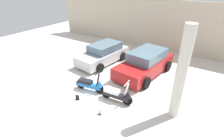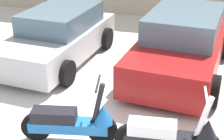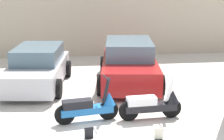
{
  "view_description": "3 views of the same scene",
  "coord_description": "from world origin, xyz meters",
  "px_view_note": "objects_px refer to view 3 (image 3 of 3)",
  "views": [
    {
      "loc": [
        4.55,
        -4.91,
        5.09
      ],
      "look_at": [
        -0.13,
        2.27,
        0.65
      ],
      "focal_mm": 28.0,
      "sensor_mm": 36.0,
      "label": 1
    },
    {
      "loc": [
        1.31,
        -3.6,
        3.5
      ],
      "look_at": [
        -0.08,
        1.94,
        0.83
      ],
      "focal_mm": 55.0,
      "sensor_mm": 36.0,
      "label": 2
    },
    {
      "loc": [
        -0.83,
        -7.15,
        3.39
      ],
      "look_at": [
        0.3,
        2.41,
        0.89
      ],
      "focal_mm": 55.0,
      "sensor_mm": 36.0,
      "label": 3
    }
  ],
  "objects_px": {
    "scooter_front_left": "(90,107)",
    "scooter_front_right": "(153,104)",
    "car_rear_left": "(38,67)",
    "placard_near_left_scooter": "(89,133)",
    "car_rear_center": "(129,63)",
    "placard_near_right_scooter": "(159,135)"
  },
  "relations": [
    {
      "from": "placard_near_left_scooter",
      "to": "placard_near_right_scooter",
      "type": "bearing_deg",
      "value": -8.78
    },
    {
      "from": "scooter_front_left",
      "to": "placard_near_left_scooter",
      "type": "relative_size",
      "value": 6.11
    },
    {
      "from": "scooter_front_right",
      "to": "placard_near_right_scooter",
      "type": "distance_m",
      "value": 1.21
    },
    {
      "from": "car_rear_center",
      "to": "placard_near_left_scooter",
      "type": "distance_m",
      "value": 4.51
    },
    {
      "from": "car_rear_center",
      "to": "placard_near_left_scooter",
      "type": "xyz_separation_m",
      "value": [
        -1.59,
        -4.19,
        -0.57
      ]
    },
    {
      "from": "car_rear_left",
      "to": "placard_near_left_scooter",
      "type": "xyz_separation_m",
      "value": [
        1.45,
        -4.16,
        -0.51
      ]
    },
    {
      "from": "scooter_front_right",
      "to": "car_rear_left",
      "type": "distance_m",
      "value": 4.5
    },
    {
      "from": "car_rear_left",
      "to": "scooter_front_right",
      "type": "bearing_deg",
      "value": 50.61
    },
    {
      "from": "scooter_front_left",
      "to": "car_rear_center",
      "type": "xyz_separation_m",
      "value": [
        1.52,
        3.25,
        0.29
      ]
    },
    {
      "from": "scooter_front_right",
      "to": "placard_near_right_scooter",
      "type": "xyz_separation_m",
      "value": [
        -0.15,
        -1.17,
        -0.29
      ]
    },
    {
      "from": "placard_near_left_scooter",
      "to": "car_rear_left",
      "type": "bearing_deg",
      "value": 109.26
    },
    {
      "from": "scooter_front_left",
      "to": "car_rear_left",
      "type": "relative_size",
      "value": 0.4
    },
    {
      "from": "car_rear_left",
      "to": "placard_near_left_scooter",
      "type": "relative_size",
      "value": 15.37
    },
    {
      "from": "scooter_front_left",
      "to": "car_rear_center",
      "type": "bearing_deg",
      "value": 55.15
    },
    {
      "from": "placard_near_right_scooter",
      "to": "scooter_front_right",
      "type": "bearing_deg",
      "value": 82.78
    },
    {
      "from": "scooter_front_left",
      "to": "placard_near_left_scooter",
      "type": "height_order",
      "value": "scooter_front_left"
    },
    {
      "from": "scooter_front_right",
      "to": "placard_near_left_scooter",
      "type": "xyz_separation_m",
      "value": [
        -1.67,
        -0.93,
        -0.29
      ]
    },
    {
      "from": "scooter_front_left",
      "to": "car_rear_center",
      "type": "relative_size",
      "value": 0.36
    },
    {
      "from": "scooter_front_left",
      "to": "placard_near_right_scooter",
      "type": "height_order",
      "value": "scooter_front_left"
    },
    {
      "from": "car_rear_center",
      "to": "placard_near_right_scooter",
      "type": "xyz_separation_m",
      "value": [
        -0.07,
        -4.42,
        -0.57
      ]
    },
    {
      "from": "car_rear_left",
      "to": "car_rear_center",
      "type": "xyz_separation_m",
      "value": [
        3.05,
        0.03,
        0.06
      ]
    },
    {
      "from": "scooter_front_left",
      "to": "scooter_front_right",
      "type": "xyz_separation_m",
      "value": [
        1.6,
        -0.0,
        0.01
      ]
    }
  ]
}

